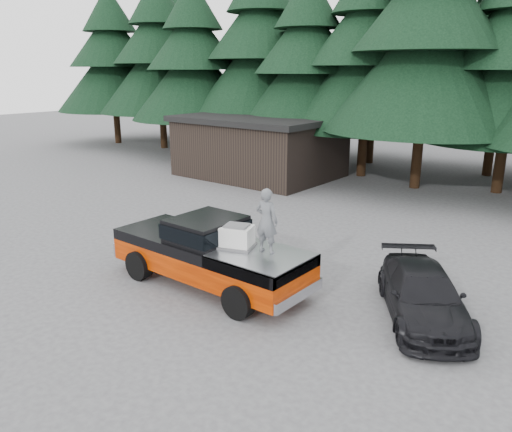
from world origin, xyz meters
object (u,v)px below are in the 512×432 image
Objects in this scene: parked_car at (423,295)px; air_compressor at (237,237)px; pickup_truck at (210,262)px; man_on_bed at (267,221)px; utility_building at (260,146)px.

air_compressor is at bearing 168.84° from parked_car.
man_on_bed is at bearing 6.08° from pickup_truck.
air_compressor is at bearing 1.02° from pickup_truck.
man_on_bed reaches higher than air_compressor.
air_compressor is 0.19× the size of parked_car.
air_compressor reaches higher than parked_car.
parked_car is at bearing 2.11° from air_compressor.
parked_car is (4.30, 1.76, -0.99)m from air_compressor.
pickup_truck is 14.99m from utility_building.
utility_building reaches higher than air_compressor.
utility_building is (-9.97, 12.34, -0.49)m from man_on_bed.
utility_building is at bearing 123.10° from pickup_truck.
pickup_truck is 1.35m from air_compressor.
pickup_truck is at bearing -56.90° from utility_building.
pickup_truck is 1.44× the size of parked_car.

